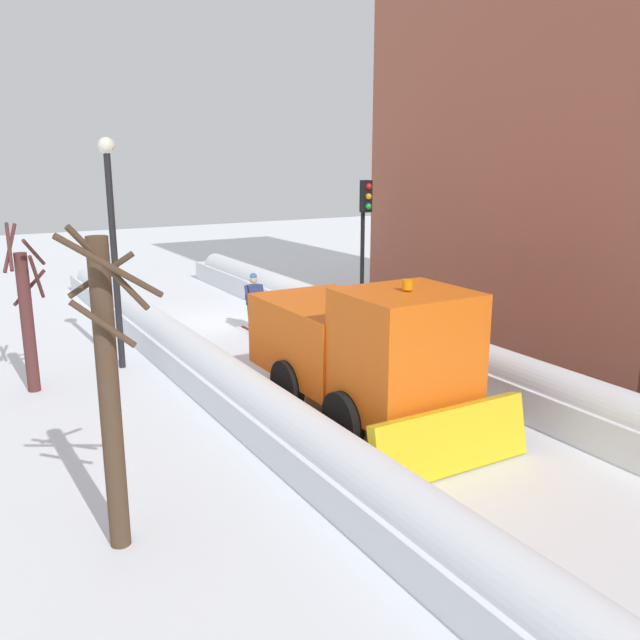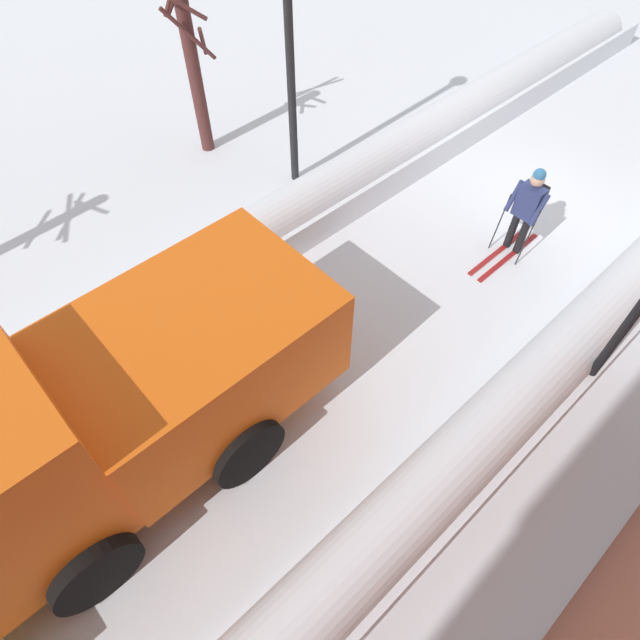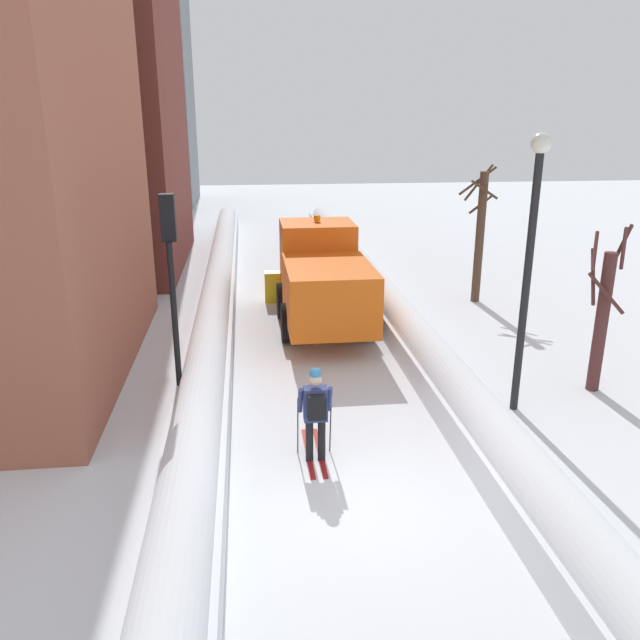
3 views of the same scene
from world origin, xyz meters
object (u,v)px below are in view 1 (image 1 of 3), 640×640
Objects in this scene: street_lamp at (112,227)px; bare_tree_near at (27,316)px; bare_tree_mid at (109,389)px; plow_truck at (363,349)px; skier at (254,299)px; traffic_light_pole at (365,229)px.

street_lamp reaches higher than bare_tree_near.
bare_tree_mid is at bearing 75.76° from street_lamp.
plow_truck is 7.60m from skier.
bare_tree_mid is (-0.14, 7.31, 0.51)m from bare_tree_near.
plow_truck is 1.05× the size of street_lamp.
street_lamp is 1.48× the size of bare_tree_near.
street_lamp is at bearing -4.27° from traffic_light_pole.
traffic_light_pole is at bearing 140.04° from skier.
bare_tree_near is (6.63, 2.38, 0.77)m from skier.
traffic_light_pole is 0.81× the size of street_lamp.
skier is 4.01m from traffic_light_pole.
bare_tree_near is (5.59, -5.14, 0.29)m from plow_truck.
skier is 0.47× the size of bare_tree_near.
street_lamp is (3.41, -5.88, 2.08)m from plow_truck.
skier is (-1.04, -7.51, -0.48)m from plow_truck.
plow_truck is at bearing 56.02° from traffic_light_pole.
street_lamp is (4.45, 1.63, 2.55)m from skier.
traffic_light_pole reaches higher than bare_tree_near.
bare_tree_mid is at bearing 56.18° from skier.
traffic_light_pole reaches higher than plow_truck.
plow_truck is 3.31× the size of skier.
plow_truck is 1.31× the size of traffic_light_pole.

